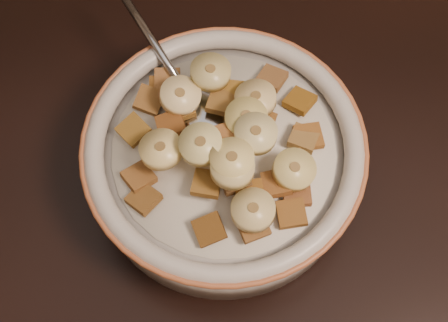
{
  "coord_description": "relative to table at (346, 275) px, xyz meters",
  "views": [
    {
      "loc": [
        -0.09,
        -0.13,
        1.22
      ],
      "look_at": [
        -0.1,
        0.07,
        0.78
      ],
      "focal_mm": 50.0,
      "sensor_mm": 36.0,
      "label": 1
    }
  ],
  "objects": [
    {
      "name": "table",
      "position": [
        0.0,
        0.0,
        0.0
      ],
      "size": [
        1.42,
        0.94,
        0.04
      ],
      "primitive_type": "cube",
      "rotation": [
        0.0,
        0.0,
        -0.03
      ],
      "color": "black",
      "rests_on": "floor"
    },
    {
      "name": "cereal_bowl",
      "position": [
        -0.1,
        0.07,
        0.04
      ],
      "size": [
        0.21,
        0.21,
        0.05
      ],
      "primitive_type": "cylinder",
      "color": "#B0A8A0",
      "rests_on": "table"
    },
    {
      "name": "milk",
      "position": [
        -0.1,
        0.07,
        0.07
      ],
      "size": [
        0.17,
        0.17,
        0.0
      ],
      "primitive_type": "cylinder",
      "color": "beige",
      "rests_on": "cereal_bowl"
    },
    {
      "name": "spoon",
      "position": [
        -0.12,
        0.1,
        0.07
      ],
      "size": [
        0.06,
        0.06,
        0.01
      ],
      "primitive_type": "ellipsoid",
      "rotation": [
        0.0,
        0.0,
        3.79
      ],
      "color": "#979CA4",
      "rests_on": "cereal_bowl"
    },
    {
      "name": "cereal_square_0",
      "position": [
        -0.08,
        0.03,
        0.08
      ],
      "size": [
        0.02,
        0.02,
        0.01
      ],
      "primitive_type": "cube",
      "rotation": [
        0.04,
        0.03,
        1.81
      ],
      "color": "brown",
      "rests_on": "milk"
    },
    {
      "name": "cereal_square_1",
      "position": [
        -0.11,
        0.04,
        0.08
      ],
      "size": [
        0.02,
        0.02,
        0.01
      ],
      "primitive_type": "cube",
      "rotation": [
        -0.03,
        0.09,
        1.46
      ],
      "color": "#96622A",
      "rests_on": "milk"
    },
    {
      "name": "cereal_square_2",
      "position": [
        -0.04,
        0.08,
        0.08
      ],
      "size": [
        0.03,
        0.03,
        0.01
      ],
      "primitive_type": "cube",
      "rotation": [
        -0.0,
        0.14,
        1.26
      ],
      "color": "olive",
      "rests_on": "milk"
    },
    {
      "name": "cereal_square_3",
      "position": [
        -0.16,
        0.02,
        0.07
      ],
      "size": [
        0.03,
        0.03,
        0.01
      ],
      "primitive_type": "cube",
      "rotation": [
        0.06,
        0.17,
        2.53
      ],
      "color": "brown",
      "rests_on": "milk"
    },
    {
      "name": "cereal_square_4",
      "position": [
        -0.14,
        0.08,
        0.08
      ],
      "size": [
        0.03,
        0.03,
        0.01
      ],
      "primitive_type": "cube",
      "rotation": [
        -0.21,
        0.09,
        1.92
      ],
      "color": "brown",
      "rests_on": "milk"
    },
    {
      "name": "cereal_square_5",
      "position": [
        -0.15,
        0.12,
        0.08
      ],
      "size": [
        0.02,
        0.02,
        0.01
      ],
      "primitive_type": "cube",
      "rotation": [
        0.07,
        0.03,
        0.1
      ],
      "color": "#985E35",
      "rests_on": "milk"
    },
    {
      "name": "cereal_square_6",
      "position": [
        -0.05,
        0.02,
        0.08
      ],
      "size": [
        0.02,
        0.02,
        0.01
      ],
      "primitive_type": "cube",
      "rotation": [
        -0.07,
        -0.02,
        1.79
      ],
      "color": "brown",
      "rests_on": "milk"
    },
    {
      "name": "cereal_square_7",
      "position": [
        -0.14,
        0.1,
        0.08
      ],
      "size": [
        0.03,
        0.03,
        0.01
      ],
      "primitive_type": "cube",
      "rotation": [
        -0.05,
        -0.03,
        2.01
      ],
      "color": "olive",
      "rests_on": "milk"
    },
    {
      "name": "cereal_square_8",
      "position": [
        -0.04,
        0.08,
        0.08
      ],
      "size": [
        0.02,
        0.02,
        0.01
      ],
      "primitive_type": "cube",
      "rotation": [
        0.01,
        0.03,
        0.25
      ],
      "color": "#9D5F27",
      "rests_on": "milk"
    },
    {
      "name": "cereal_square_9",
      "position": [
        -0.1,
        0.07,
        0.1
      ],
      "size": [
        0.02,
        0.02,
        0.01
      ],
      "primitive_type": "cube",
      "rotation": [
        0.15,
        -0.15,
        0.06
      ],
      "color": "brown",
      "rests_on": "milk"
    },
    {
      "name": "cereal_square_10",
      "position": [
        -0.09,
        0.04,
        0.08
      ],
      "size": [
        0.03,
        0.03,
        0.01
      ],
      "primitive_type": "cube",
      "rotation": [
        0.08,
        0.08,
        2.02
      ],
      "color": "brown",
      "rests_on": "milk"
    },
    {
      "name": "cereal_square_11",
      "position": [
        -0.17,
        0.08,
        0.08
      ],
      "size": [
        0.03,
        0.03,
        0.01
      ],
      "primitive_type": "cube",
      "rotation": [
        0.08,
        -0.14,
        0.84
      ],
      "color": "brown",
      "rests_on": "milk"
    },
    {
      "name": "cereal_square_12",
      "position": [
        -0.15,
        0.11,
        0.08
      ],
      "size": [
        0.03,
        0.03,
        0.01
      ],
      "primitive_type": "cube",
      "rotation": [
        -0.0,
        -0.16,
        0.6
      ],
      "color": "#985C31",
      "rests_on": "milk"
    },
    {
      "name": "cereal_square_13",
      "position": [
        -0.06,
        0.04,
        0.08
      ],
      "size": [
        0.02,
        0.02,
        0.01
      ],
      "primitive_type": "cube",
      "rotation": [
        -0.23,
        0.11,
        1.76
      ],
      "color": "#9C5721",
      "rests_on": "milk"
    },
    {
      "name": "cereal_square_14",
      "position": [
        -0.05,
        0.04,
        0.07
      ],
      "size": [
        0.02,
        0.02,
        0.01
      ],
      "primitive_type": "cube",
      "rotation": [
        -0.01,
        0.02,
        1.69
      ],
      "color": "#915933",
      "rests_on": "milk"
    },
    {
      "name": "cereal_square_15",
      "position": [
        -0.11,
        0.0,
        0.08
      ],
      "size": [
        0.03,
        0.03,
        0.01
      ],
      "primitive_type": "cube",
      "rotation": [
        -0.23,
        -0.15,
        2.03
      ],
      "color": "brown",
      "rests_on": "milk"
    },
    {
      "name": "cereal_square_16",
      "position": [
        -0.08,
        0.01,
        0.08
      ],
      "size": [
        0.03,
        0.03,
        0.01
      ],
      "primitive_type": "cube",
      "rotation": [
        0.11,
        0.05,
        0.47
      ],
      "color": "brown",
      "rests_on": "milk"
    },
    {
      "name": "cereal_square_17",
      "position": [
        -0.1,
        0.07,
        0.1
      ],
      "size": [
        0.03,
        0.03,
        0.01
      ],
      "primitive_type": "cube",
      "rotation": [
        0.02,
        -0.16,
        0.31
      ],
      "color": "#965A29",
      "rests_on": "milk"
    },
    {
      "name": "cereal_square_18",
      "position": [
        -0.05,
        0.11,
        0.08
      ],
      "size": [
        0.03,
        0.03,
        0.01
      ],
      "primitive_type": "cube",
      "rotation": [
        -0.19,
        0.11,
        1.0
      ],
      "color": "brown",
      "rests_on": "milk"
    },
    {
      "name": "cereal_square_19",
      "position": [
        -0.16,
        0.11,
        0.08
      ],
      "size": [
        0.02,
        0.02,
        0.01
      ],
      "primitive_type": "cube",
      "rotation": [
        0.23,
        -0.1,
        1.33
      ],
      "color": "brown",
      "rests_on": "milk"
    },
    {
      "name": "cereal_square_20",
      "position": [
        -0.16,
        0.04,
        0.07
      ],
      "size": [
        0.03,
        0.03,
        0.01
      ],
      "primitive_type": "cube",
      "rotation": [
        0.14,
        0.12,
        2.31
      ],
      "color": "olive",
      "rests_on": "milk"
    },
    {
      "name": "cereal_square_21",
      "position": [
        -0.16,
        0.12,
        0.08
      ],
      "size": [
        0.02,
        0.02,
        0.01
      ],
      "primitive_type": "cube",
      "rotation": [
        0.02,
        0.0,
        1.68
      ],
      "color": "brown",
      "rests_on": "milk"
    },
    {
      "name": "cereal_square_22",
      "position": [
        -0.07,
        0.13,
        0.08
      ],
      "size": [
        0.03,
        0.03,
        0.01
      ],
      "primitive_type": "cube",
      "rotation": [
        -0.13,
        0.13,
        1.12
      ],
      "color": "#946131",
      "rests_on": "milk"
    },
    {
      "name": "cereal_square_23",
      "position": [
        -0.08,
        0.02,
        0.08
      ],
      "size": [
        0.03,
        0.03,
        0.01
      ],
      "primitive_type": "cube",
      "rotation": [
        -0.21,
        -0.02,
        0.61
      ],
      "color": "brown",
      "rests_on": "milk"
    },
    {
      "name": "cereal_square_24",
      "position": [
        -0.08,
        0.09,
        0.08
      ],
      "size": [
        0.02,
        0.02,
        0.01
      ],
      "primitive_type": "cube",
      "rotation": [
        0.15,
        -0.1,
        2.89
      ],
      "color": "#8D5E24",
      "rests_on": "milk"
    },
    {
      "name": "cereal_square_25",
      "position": [
        -0.1,
        0.11,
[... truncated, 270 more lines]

